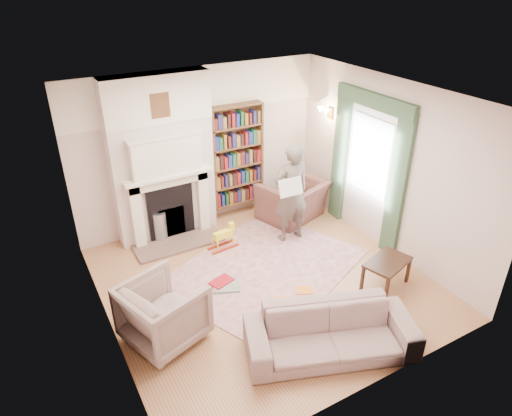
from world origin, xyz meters
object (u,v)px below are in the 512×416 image
rocking_horse (223,237)px  bookcase (236,156)px  coffee_table (386,274)px  paraffin_heater (160,226)px  armchair_left (164,312)px  armchair_reading (293,200)px  sofa (330,333)px  man_reading (291,193)px

rocking_horse → bookcase: bearing=45.7°
coffee_table → paraffin_heater: size_ratio=1.27×
bookcase → coffee_table: 3.34m
armchair_left → coffee_table: size_ratio=1.30×
armchair_left → paraffin_heater: bearing=-35.9°
bookcase → paraffin_heater: bookcase is taller
armchair_reading → paraffin_heater: size_ratio=2.03×
coffee_table → rocking_horse: size_ratio=1.38×
armchair_reading → coffee_table: armchair_reading is taller
armchair_reading → rocking_horse: armchair_reading is taller
bookcase → armchair_reading: bookcase is taller
armchair_left → rocking_horse: 2.17m
armchair_reading → paraffin_heater: (-2.43, 0.45, -0.09)m
armchair_reading → armchair_left: armchair_left is taller
bookcase → coffee_table: size_ratio=2.64×
sofa → paraffin_heater: size_ratio=3.74×
paraffin_heater → rocking_horse: bearing=-43.1°
paraffin_heater → armchair_left: bearing=-107.3°
armchair_left → man_reading: man_reading is taller
armchair_reading → sofa: size_ratio=0.54×
rocking_horse → paraffin_heater: bearing=131.0°
bookcase → man_reading: 1.35m
bookcase → rocking_horse: bookcase is taller
armchair_left → sofa: bearing=-144.5°
bookcase → sofa: bearing=-100.0°
rocking_horse → man_reading: bearing=-19.2°
man_reading → rocking_horse: man_reading is taller
man_reading → coffee_table: bearing=107.7°
man_reading → armchair_reading: bearing=-124.4°
armchair_reading → paraffin_heater: bearing=-28.1°
sofa → man_reading: size_ratio=1.17×
sofa → paraffin_heater: sofa is taller
armchair_reading → armchair_left: (-3.14, -1.84, 0.05)m
armchair_reading → sofa: 3.39m
sofa → armchair_left: bearing=164.4°
armchair_reading → paraffin_heater: 2.47m
armchair_reading → paraffin_heater: armchair_reading is taller
man_reading → paraffin_heater: (-1.98, 1.05, -0.60)m
bookcase → coffee_table: (0.86, -3.09, -0.95)m
bookcase → paraffin_heater: bearing=-172.3°
armchair_reading → man_reading: bearing=35.5°
sofa → bookcase: bearing=100.4°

